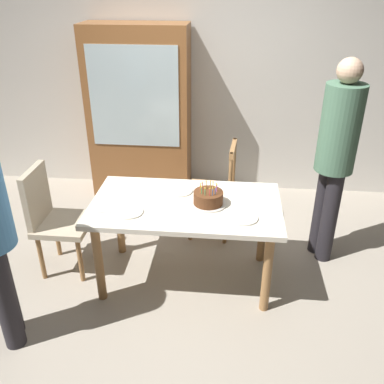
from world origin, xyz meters
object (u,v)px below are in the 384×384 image
object	(u,v)px
birthday_cake	(208,198)
china_cabinet	(140,115)
dining_table	(186,214)
chair_spindle_back	(214,192)
plate_near_celebrant	(129,212)
person_guest	(336,152)
plate_far_side	(179,191)
chair_upholstered	(52,215)
plate_near_guest	(243,218)

from	to	relation	value
birthday_cake	china_cabinet	xyz separation A→B (m)	(-0.86, 1.56, 0.16)
dining_table	chair_spindle_back	distance (m)	0.78
dining_table	plate_near_celebrant	world-z (taller)	plate_near_celebrant
person_guest	dining_table	bearing A→B (deg)	-158.89
plate_far_side	china_cabinet	bearing A→B (deg)	114.08
dining_table	person_guest	size ratio (longest dim) A/B	0.84
plate_far_side	plate_near_celebrant	bearing A→B (deg)	-131.61
dining_table	person_guest	bearing A→B (deg)	21.11
plate_far_side	chair_upholstered	world-z (taller)	chair_upholstered
plate_near_celebrant	plate_far_side	bearing A→B (deg)	48.39
dining_table	plate_near_guest	xyz separation A→B (m)	(0.45, -0.19, 0.10)
birthday_cake	china_cabinet	size ratio (longest dim) A/B	0.15
birthday_cake	plate_near_celebrant	size ratio (longest dim) A/B	1.27
plate_far_side	person_guest	distance (m)	1.33
birthday_cake	plate_near_guest	distance (m)	0.33
birthday_cake	plate_far_side	distance (m)	0.32
chair_upholstered	dining_table	bearing A→B (deg)	-2.14
chair_upholstered	person_guest	distance (m)	2.42
dining_table	plate_far_side	distance (m)	0.23
birthday_cake	plate_near_celebrant	world-z (taller)	birthday_cake
plate_near_celebrant	person_guest	distance (m)	1.76
plate_near_celebrant	plate_far_side	xyz separation A→B (m)	(0.34, 0.38, 0.00)
plate_near_guest	chair_upholstered	bearing A→B (deg)	171.68
plate_far_side	china_cabinet	world-z (taller)	china_cabinet
plate_near_guest	plate_near_celebrant	bearing A→B (deg)	180.00
dining_table	birthday_cake	world-z (taller)	birthday_cake
plate_near_guest	person_guest	bearing A→B (deg)	40.92
plate_near_guest	chair_upholstered	size ratio (longest dim) A/B	0.23
plate_far_side	plate_near_guest	distance (m)	0.64
dining_table	plate_near_guest	world-z (taller)	plate_near_guest
plate_near_celebrant	china_cabinet	world-z (taller)	china_cabinet
plate_near_celebrant	china_cabinet	xyz separation A→B (m)	(-0.28, 1.75, 0.21)
plate_near_celebrant	plate_far_side	size ratio (longest dim) A/B	1.00
person_guest	china_cabinet	distance (m)	2.18
chair_upholstered	birthday_cake	bearing A→B (deg)	-2.13
chair_upholstered	chair_spindle_back	bearing A→B (deg)	27.73
dining_table	chair_spindle_back	world-z (taller)	chair_spindle_back
birthday_cake	plate_far_side	bearing A→B (deg)	142.22
plate_near_celebrant	chair_spindle_back	xyz separation A→B (m)	(0.60, 0.93, -0.28)
plate_near_celebrant	chair_upholstered	xyz separation A→B (m)	(-0.73, 0.23, -0.21)
china_cabinet	person_guest	bearing A→B (deg)	-30.11
chair_spindle_back	dining_table	bearing A→B (deg)	-104.24
birthday_cake	chair_spindle_back	size ratio (longest dim) A/B	0.29
plate_far_side	person_guest	world-z (taller)	person_guest
birthday_cake	person_guest	xyz separation A→B (m)	(1.02, 0.47, 0.24)
china_cabinet	chair_upholstered	bearing A→B (deg)	-106.52
chair_upholstered	plate_far_side	bearing A→B (deg)	7.87
birthday_cake	china_cabinet	world-z (taller)	china_cabinet
chair_upholstered	china_cabinet	size ratio (longest dim) A/B	0.50
person_guest	plate_near_celebrant	bearing A→B (deg)	-157.95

